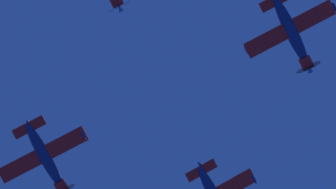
{
  "coord_description": "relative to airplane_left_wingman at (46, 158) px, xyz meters",
  "views": [
    {
      "loc": [
        13.21,
        -7.92,
        1.61
      ],
      "look_at": [
        3.62,
        -3.88,
        68.92
      ],
      "focal_mm": 72.25,
      "sensor_mm": 36.0,
      "label": 1
    }
  ],
  "objects": [
    {
      "name": "airplane_left_wingman",
      "position": [
        0.0,
        0.0,
        0.0
      ],
      "size": [
        8.29,
        7.98,
        2.83
      ],
      "color": "navy"
    },
    {
      "name": "airplane_right_wingman",
      "position": [
        21.08,
        17.64,
        0.05
      ],
      "size": [
        8.28,
        8.0,
        2.88
      ],
      "color": "navy"
    }
  ]
}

